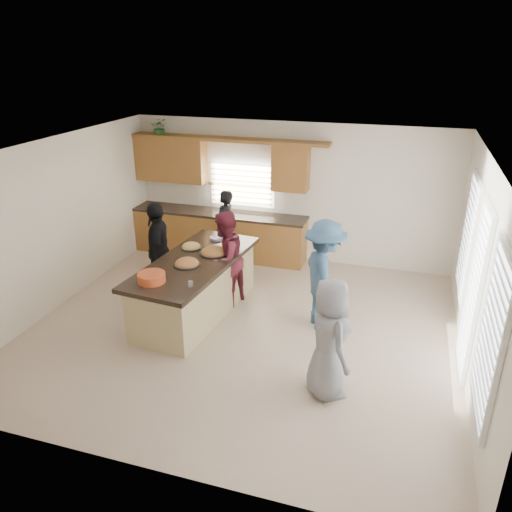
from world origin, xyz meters
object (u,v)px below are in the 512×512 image
(woman_right_back, at_px, (324,275))
(woman_left_front, at_px, (159,251))
(woman_right_front, at_px, (329,339))
(island, at_px, (196,288))
(woman_left_back, at_px, (225,227))
(salad_bowl, at_px, (152,277))
(woman_left_mid, at_px, (225,260))

(woman_right_back, bearing_deg, woman_left_front, 59.14)
(woman_left_front, height_order, woman_right_front, woman_left_front)
(island, xyz_separation_m, woman_left_back, (-0.28, 2.15, 0.30))
(woman_left_back, height_order, woman_left_front, woman_left_front)
(woman_left_back, relative_size, woman_left_front, 0.86)
(woman_left_front, xyz_separation_m, woman_right_front, (3.25, -1.78, -0.08))
(salad_bowl, distance_m, woman_right_back, 2.59)
(island, distance_m, woman_left_mid, 0.68)
(woman_left_front, height_order, woman_right_back, woman_right_back)
(woman_left_back, relative_size, woman_right_front, 0.94)
(woman_right_back, bearing_deg, woman_left_back, 22.57)
(island, distance_m, salad_bowl, 1.10)
(salad_bowl, relative_size, woman_left_mid, 0.24)
(salad_bowl, relative_size, woman_right_front, 0.25)
(woman_right_back, relative_size, woman_right_front, 1.10)
(salad_bowl, distance_m, woman_left_mid, 1.48)
(woman_left_back, relative_size, woman_left_mid, 0.90)
(salad_bowl, xyz_separation_m, woman_right_front, (2.69, -0.52, -0.23))
(island, height_order, woman_left_back, woman_left_back)
(island, height_order, woman_right_back, woman_right_back)
(island, relative_size, woman_left_front, 1.60)
(island, bearing_deg, woman_left_back, 103.14)
(woman_left_mid, bearing_deg, island, -28.09)
(salad_bowl, xyz_separation_m, woman_left_back, (-0.01, 3.06, -0.27))
(salad_bowl, bearing_deg, island, 73.34)
(woman_right_back, xyz_separation_m, woman_right_front, (0.35, -1.62, -0.08))
(woman_left_mid, height_order, woman_right_front, woman_left_mid)
(island, bearing_deg, woman_right_front, -24.72)
(woman_left_back, distance_m, woman_left_mid, 1.85)
(woman_left_mid, distance_m, woman_right_back, 1.72)
(island, xyz_separation_m, salad_bowl, (-0.27, -0.90, 0.57))
(island, relative_size, woman_right_back, 1.59)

